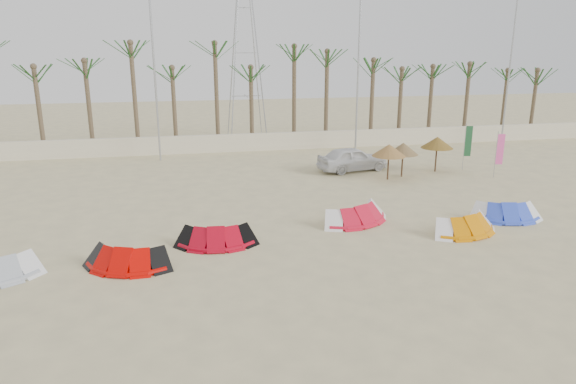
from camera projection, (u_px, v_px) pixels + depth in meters
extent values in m
plane|color=#CDBE87|center=(324.00, 276.00, 17.48)|extent=(120.00, 120.00, 0.00)
cube|color=beige|center=(244.00, 143.00, 38.01)|extent=(60.00, 0.30, 1.30)
cylinder|color=brown|center=(42.00, 110.00, 35.96)|extent=(0.32, 0.32, 6.50)
ellipsoid|color=#194719|center=(36.00, 62.00, 35.06)|extent=(4.00, 4.00, 2.40)
cylinder|color=brown|center=(187.00, 106.00, 37.92)|extent=(0.32, 0.32, 6.50)
ellipsoid|color=#194719|center=(184.00, 61.00, 37.03)|extent=(4.00, 4.00, 2.40)
cylinder|color=brown|center=(318.00, 103.00, 39.88)|extent=(0.32, 0.32, 6.50)
ellipsoid|color=#194719|center=(318.00, 60.00, 38.99)|extent=(4.00, 4.00, 2.40)
cylinder|color=brown|center=(436.00, 101.00, 41.85)|extent=(0.32, 0.32, 6.50)
ellipsoid|color=#194719|center=(439.00, 60.00, 40.96)|extent=(4.00, 4.00, 2.40)
cylinder|color=brown|center=(523.00, 99.00, 43.42)|extent=(0.32, 0.32, 6.50)
ellipsoid|color=#194719|center=(528.00, 59.00, 42.53)|extent=(4.00, 4.00, 2.40)
cylinder|color=#A5A8AD|center=(155.00, 78.00, 33.62)|extent=(0.14, 0.14, 11.00)
cylinder|color=#A5A8AD|center=(358.00, 76.00, 36.37)|extent=(0.14, 0.14, 11.00)
cylinder|color=#A5A8AD|center=(509.00, 74.00, 38.72)|extent=(0.14, 0.14, 11.00)
cube|color=silver|center=(32.00, 269.00, 17.43)|extent=(0.75, 1.17, 0.40)
cylinder|color=#C60400|center=(127.00, 266.00, 18.01)|extent=(2.71, 1.15, 0.20)
cube|color=black|center=(89.00, 264.00, 17.81)|extent=(0.94, 1.24, 0.40)
cube|color=black|center=(164.00, 258.00, 18.31)|extent=(0.94, 1.24, 0.40)
cylinder|color=#AA0416|center=(217.00, 244.00, 20.05)|extent=(2.80, 0.48, 0.20)
cube|color=black|center=(184.00, 242.00, 19.85)|extent=(0.71, 1.15, 0.40)
cube|color=black|center=(248.00, 237.00, 20.35)|extent=(0.71, 1.15, 0.40)
cylinder|color=red|center=(357.00, 221.00, 22.71)|extent=(2.91, 1.51, 0.20)
cube|color=white|center=(325.00, 219.00, 22.48)|extent=(1.01, 1.25, 0.40)
cube|color=white|center=(386.00, 215.00, 23.04)|extent=(1.01, 1.25, 0.40)
cylinder|color=orange|center=(466.00, 232.00, 21.36)|extent=(2.74, 0.97, 0.20)
cube|color=white|center=(437.00, 230.00, 21.16)|extent=(0.88, 1.22, 0.40)
cube|color=white|center=(492.00, 225.00, 21.66)|extent=(0.88, 1.22, 0.40)
cylinder|color=blue|center=(506.00, 218.00, 23.04)|extent=(2.75, 0.81, 0.20)
cube|color=white|center=(480.00, 216.00, 22.85)|extent=(0.83, 1.21, 0.40)
cube|color=white|center=(529.00, 212.00, 23.34)|extent=(0.83, 1.21, 0.40)
cylinder|color=#4C331E|center=(388.00, 163.00, 29.84)|extent=(0.10, 0.10, 1.99)
cone|color=#A1723A|center=(389.00, 150.00, 29.64)|extent=(1.99, 1.99, 0.70)
cylinder|color=#4C331E|center=(402.00, 161.00, 30.50)|extent=(0.10, 0.10, 1.96)
cone|color=olive|center=(403.00, 149.00, 30.30)|extent=(1.80, 1.80, 0.70)
cylinder|color=#4C331E|center=(436.00, 155.00, 31.73)|extent=(0.10, 0.10, 2.09)
cone|color=brown|center=(437.00, 142.00, 31.51)|extent=(1.97, 1.97, 0.70)
cylinder|color=#A5A8AD|center=(496.00, 155.00, 30.13)|extent=(0.04, 0.04, 2.77)
cube|color=#FF51AD|center=(500.00, 149.00, 30.08)|extent=(0.41, 0.12, 1.80)
cylinder|color=#A5A8AD|center=(464.00, 147.00, 32.14)|extent=(0.04, 0.04, 2.93)
cube|color=#1D542E|center=(468.00, 141.00, 32.09)|extent=(0.41, 0.11, 1.90)
imported|color=silver|center=(353.00, 159.00, 32.03)|extent=(4.71, 2.62, 1.51)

